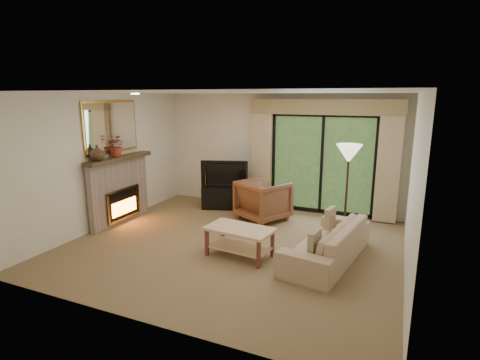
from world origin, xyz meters
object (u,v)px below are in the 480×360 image
at_px(coffee_table, 240,242).
at_px(sofa, 327,242).
at_px(armchair, 263,200).
at_px(media_console, 225,197).

bearing_deg(coffee_table, sofa, 24.17).
xyz_separation_m(armchair, sofa, (1.60, -1.47, -0.12)).
height_order(armchair, sofa, armchair).
relative_size(armchair, coffee_table, 0.86).
height_order(armchair, coffee_table, armchair).
xyz_separation_m(media_console, armchair, (1.10, -0.44, 0.16)).
distance_m(media_console, sofa, 3.31).
bearing_deg(sofa, coffee_table, -63.24).
distance_m(media_console, armchair, 1.20).
xyz_separation_m(media_console, coffee_table, (1.38, -2.33, -0.02)).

